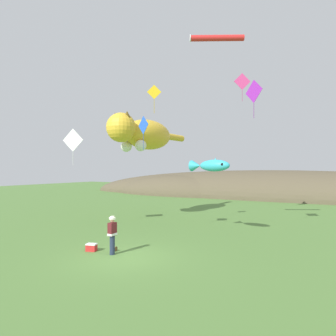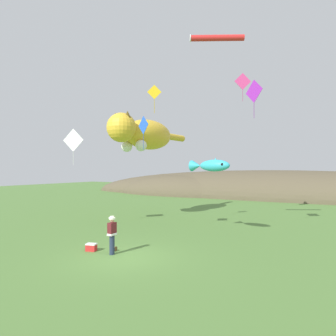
% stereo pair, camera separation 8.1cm
% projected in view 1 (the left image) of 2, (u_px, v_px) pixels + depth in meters
% --- Properties ---
extents(ground_plane, '(120.00, 120.00, 0.00)m').
position_uv_depth(ground_plane, '(124.00, 258.00, 13.34)').
color(ground_plane, '#517A38').
extents(distant_hill_ridge, '(62.26, 12.96, 7.63)m').
position_uv_depth(distant_hill_ridge, '(253.00, 197.00, 42.82)').
color(distant_hill_ridge, brown).
rests_on(distant_hill_ridge, ground).
extents(festival_attendant, '(0.30, 0.42, 1.77)m').
position_uv_depth(festival_attendant, '(112.00, 234.00, 13.85)').
color(festival_attendant, '#232D47').
rests_on(festival_attendant, ground).
extents(kite_spool, '(0.16, 0.23, 0.23)m').
position_uv_depth(kite_spool, '(115.00, 249.00, 14.42)').
color(kite_spool, olive).
rests_on(kite_spool, ground).
extents(picnic_cooler, '(0.56, 0.46, 0.36)m').
position_uv_depth(picnic_cooler, '(91.00, 247.00, 14.44)').
color(picnic_cooler, red).
rests_on(picnic_cooler, ground).
extents(kite_giant_cat, '(3.19, 9.62, 2.92)m').
position_uv_depth(kite_giant_cat, '(143.00, 134.00, 24.46)').
color(kite_giant_cat, gold).
extents(kite_fish_windsock, '(2.67, 1.18, 0.80)m').
position_uv_depth(kite_fish_windsock, '(210.00, 165.00, 17.43)').
color(kite_fish_windsock, '#33B2CC').
extents(kite_tube_streamer, '(3.01, 1.87, 0.44)m').
position_uv_depth(kite_tube_streamer, '(216.00, 38.00, 17.74)').
color(kite_tube_streamer, red).
extents(kite_diamond_pink, '(1.11, 0.75, 2.22)m').
position_uv_depth(kite_diamond_pink, '(242.00, 82.00, 23.32)').
color(kite_diamond_pink, '#E53F8C').
extents(kite_diamond_white, '(1.48, 0.38, 2.42)m').
position_uv_depth(kite_diamond_white, '(73.00, 140.00, 19.79)').
color(kite_diamond_white, white).
extents(kite_diamond_blue, '(0.97, 0.44, 1.96)m').
position_uv_depth(kite_diamond_blue, '(143.00, 126.00, 17.20)').
color(kite_diamond_blue, blue).
extents(kite_diamond_gold, '(0.80, 0.49, 1.82)m').
position_uv_depth(kite_diamond_gold, '(154.00, 92.00, 19.16)').
color(kite_diamond_gold, yellow).
extents(kite_diamond_violet, '(1.17, 0.75, 2.28)m').
position_uv_depth(kite_diamond_violet, '(254.00, 92.00, 17.62)').
color(kite_diamond_violet, purple).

